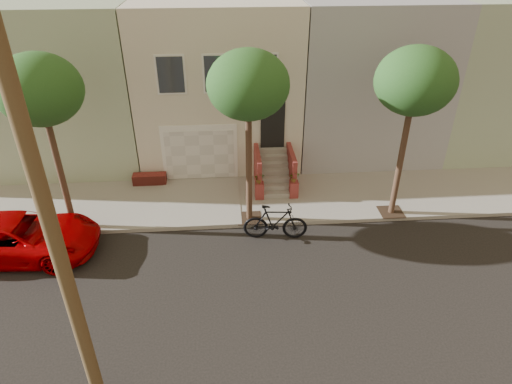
{
  "coord_description": "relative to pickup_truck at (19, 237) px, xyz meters",
  "views": [
    {
      "loc": [
        0.19,
        -9.97,
        9.57
      ],
      "look_at": [
        1.18,
        3.0,
        1.83
      ],
      "focal_mm": 31.01,
      "sensor_mm": 36.0,
      "label": 1
    }
  ],
  "objects": [
    {
      "name": "motorcycle",
      "position": [
        8.67,
        0.27,
        -0.04
      ],
      "size": [
        2.32,
        0.84,
        1.36
      ],
      "primitive_type": "imported",
      "rotation": [
        0.0,
        0.0,
        1.48
      ],
      "color": "black",
      "rests_on": "ground"
    },
    {
      "name": "pickup_truck",
      "position": [
        0.0,
        0.0,
        0.0
      ],
      "size": [
        5.31,
        2.66,
        1.44
      ],
      "primitive_type": "imported",
      "rotation": [
        0.0,
        0.0,
        1.52
      ],
      "color": "#B70003",
      "rests_on": "ground"
    },
    {
      "name": "tree_mid",
      "position": [
        7.82,
        1.37,
        4.53
      ],
      "size": [
        2.7,
        2.57,
        6.3
      ],
      "color": "#2D2116",
      "rests_on": "sidewalk"
    },
    {
      "name": "tree_left",
      "position": [
        1.32,
        1.37,
        4.53
      ],
      "size": [
        2.7,
        2.57,
        6.3
      ],
      "color": "#2D2116",
      "rests_on": "sidewalk"
    },
    {
      "name": "sidewalk",
      "position": [
        6.82,
        2.82,
        -0.65
      ],
      "size": [
        40.0,
        3.7,
        0.15
      ],
      "primitive_type": "cube",
      "color": "gray",
      "rests_on": "ground"
    },
    {
      "name": "tree_right",
      "position": [
        13.32,
        1.37,
        4.53
      ],
      "size": [
        2.7,
        2.57,
        6.3
      ],
      "color": "#2D2116",
      "rests_on": "sidewalk"
    },
    {
      "name": "house_row",
      "position": [
        6.82,
        8.66,
        2.92
      ],
      "size": [
        33.1,
        11.7,
        7.0
      ],
      "color": "beige",
      "rests_on": "sidewalk"
    },
    {
      "name": "ground",
      "position": [
        6.82,
        -2.53,
        -0.72
      ],
      "size": [
        90.0,
        90.0,
        0.0
      ],
      "primitive_type": "plane",
      "color": "black",
      "rests_on": "ground"
    }
  ]
}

